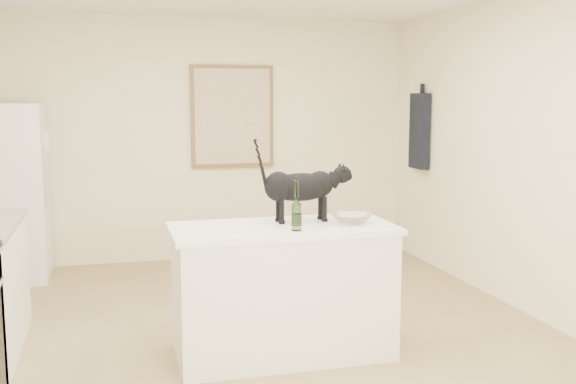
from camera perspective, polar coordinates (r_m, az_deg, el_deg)
The scene contains 14 objects.
floor at distance 4.92m, azimuth -2.20°, elevation -12.84°, with size 5.50×5.50×0.00m, color tan.
wall_back at distance 7.32m, azimuth -7.07°, elevation 4.41°, with size 4.50×4.50×0.00m, color beige.
wall_front at distance 2.06m, azimuth 14.98°, elevation -4.94°, with size 4.50×4.50×0.00m, color beige.
wall_right at distance 5.57m, azimuth 20.95°, elevation 2.83°, with size 5.50×5.50×0.00m, color beige.
island_base at distance 4.62m, azimuth -0.44°, elevation -8.61°, with size 1.44×0.67×0.86m, color white.
island_top at distance 4.51m, azimuth -0.45°, elevation -3.13°, with size 1.50×0.70×0.04m, color white.
fridge at distance 6.96m, azimuth -22.63°, elevation -0.06°, with size 0.68×0.68×1.70m, color white.
artwork_frame at distance 7.33m, azimuth -4.74°, elevation 6.41°, with size 0.90×0.03×1.10m, color brown.
artwork_canvas at distance 7.31m, azimuth -4.71°, elevation 6.40°, with size 0.82×0.00×1.02m, color beige.
hanging_garment at distance 7.29m, azimuth 11.10°, elevation 5.10°, with size 0.08×0.34×0.80m, color black.
black_cat at distance 4.62m, azimuth 1.03°, elevation 0.11°, with size 0.62×0.19×0.43m, color black, non-canonical shape.
wine_bottle at distance 4.32m, azimuth 0.73°, elevation -1.32°, with size 0.06×0.06×0.30m, color #2D6026.
glass_bowl at distance 4.60m, azimuth 5.43°, elevation -2.29°, with size 0.27×0.27×0.07m, color silver.
fridge_paper at distance 7.00m, azimuth -19.90°, elevation 4.05°, with size 0.00×0.14×0.18m, color white.
Camera 1 is at (-1.02, -4.49, 1.75)m, focal length 41.86 mm.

